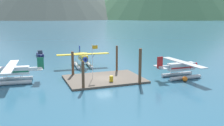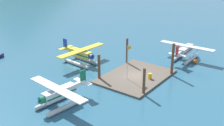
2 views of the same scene
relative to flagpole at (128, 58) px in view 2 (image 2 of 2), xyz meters
The scene contains 12 objects.
ground_plane 4.14m from the flagpole, 15.93° to the right, with size 1200.00×1200.00×0.00m, color #285670.
dock_platform 4.00m from the flagpole, 15.93° to the right, with size 12.25×8.87×0.30m, color brown.
piling_near_left 5.67m from the flagpole, 121.35° to the right, with size 0.40×0.40×4.11m, color brown.
piling_near_right 7.71m from the flagpole, 38.77° to the right, with size 0.45×0.45×5.47m, color brown.
piling_far_left 4.79m from the flagpole, 124.62° to the left, with size 0.44×0.44×4.27m, color brown.
piling_far_right 6.89m from the flagpole, 34.66° to the left, with size 0.38×0.38×4.90m, color brown.
flagpole is the anchor object (origin of this frame).
fuel_drum 4.65m from the flagpole, 55.23° to the right, with size 0.62×0.62×0.88m.
mooring_buoy 14.96m from the flagpole, 24.06° to the right, with size 0.85×0.85×0.85m, color orange.
seaplane_silver_stbd_aft 14.82m from the flagpole, 14.39° to the right, with size 7.98×10.42×3.84m.
seaplane_yellow_bow_centre 11.07m from the flagpole, 84.87° to the left, with size 10.48×7.97×3.84m.
seaplane_white_port_fwd 12.61m from the flagpole, 167.40° to the left, with size 7.95×10.49×3.84m.
Camera 2 is at (-36.64, -22.30, 19.42)m, focal length 46.14 mm.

